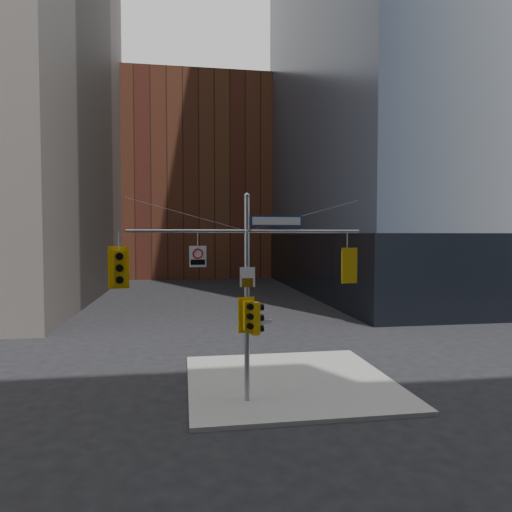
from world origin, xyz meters
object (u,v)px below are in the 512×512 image
object	(u,v)px
signal_assembly	(247,278)
traffic_light_east_arm	(347,265)
regulatory_sign_arm	(198,256)
traffic_light_west_arm	(119,268)
traffic_light_pole_side	(256,318)
street_sign_blade	(276,221)
traffic_light_pole_front	(248,316)

from	to	relation	value
signal_assembly	traffic_light_east_arm	world-z (taller)	signal_assembly
signal_assembly	regulatory_sign_arm	size ratio (longest dim) A/B	11.20
traffic_light_west_arm	traffic_light_pole_side	world-z (taller)	traffic_light_west_arm
street_sign_blade	regulatory_sign_arm	world-z (taller)	street_sign_blade
traffic_light_pole_side	street_sign_blade	distance (m)	3.42
traffic_light_pole_side	traffic_light_pole_front	xyz separation A→B (m)	(-0.33, -0.29, 0.15)
traffic_light_west_arm	traffic_light_east_arm	bearing A→B (deg)	-11.38
signal_assembly	traffic_light_pole_side	xyz separation A→B (m)	(0.33, 0.02, -1.41)
regulatory_sign_arm	street_sign_blade	bearing A→B (deg)	-1.41
traffic_light_pole_side	traffic_light_pole_front	distance (m)	0.46
traffic_light_pole_side	regulatory_sign_arm	distance (m)	2.94
traffic_light_pole_front	regulatory_sign_arm	bearing A→B (deg)	157.80
traffic_light_pole_side	traffic_light_west_arm	bearing A→B (deg)	76.67
signal_assembly	street_sign_blade	size ratio (longest dim) A/B	4.47
signal_assembly	street_sign_blade	xyz separation A→B (m)	(1.03, 0.00, 1.93)
signal_assembly	traffic_light_pole_front	distance (m)	1.29
traffic_light_pole_front	traffic_light_east_arm	bearing A→B (deg)	-9.47
traffic_light_pole_front	street_sign_blade	bearing A→B (deg)	0.98
street_sign_blade	signal_assembly	bearing A→B (deg)	-179.74
traffic_light_pole_side	traffic_light_east_arm	bearing A→B (deg)	-103.68
traffic_light_west_arm	traffic_light_pole_front	world-z (taller)	traffic_light_west_arm
traffic_light_west_arm	signal_assembly	bearing A→B (deg)	-11.48
signal_assembly	traffic_light_pole_side	distance (m)	1.45
signal_assembly	traffic_light_west_arm	xyz separation A→B (m)	(-4.22, 0.01, 0.38)
traffic_light_pole_front	regulatory_sign_arm	xyz separation A→B (m)	(-1.66, 0.25, 2.02)
traffic_light_east_arm	signal_assembly	bearing A→B (deg)	-8.40
signal_assembly	traffic_light_east_arm	bearing A→B (deg)	0.02
signal_assembly	regulatory_sign_arm	distance (m)	1.83
traffic_light_pole_side	traffic_light_pole_front	world-z (taller)	traffic_light_pole_front
signal_assembly	traffic_light_pole_side	size ratio (longest dim) A/B	7.16
traffic_light_west_arm	street_sign_blade	size ratio (longest dim) A/B	0.79
signal_assembly	street_sign_blade	bearing A→B (deg)	0.18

